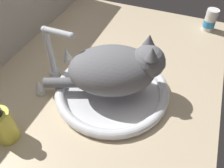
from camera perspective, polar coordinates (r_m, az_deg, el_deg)
name	(u,v)px	position (r cm, az deg, el deg)	size (l,w,h in cm)	color
countertop	(98,96)	(75.86, -3.60, -3.04)	(123.92, 76.35, 3.00)	#CCB793
sink_basin	(112,90)	(73.73, 0.00, -1.41)	(36.93, 36.93, 3.12)	white
faucet	(54,59)	(77.24, -14.40, 6.09)	(20.92, 12.01, 20.00)	silver
cat	(118,69)	(67.47, 1.55, 3.77)	(26.29, 35.90, 17.26)	slate
pill_bottle	(210,21)	(110.39, 23.45, 14.42)	(5.07, 5.07, 9.44)	white
soap_pump_bottle	(2,125)	(66.62, -25.89, -9.27)	(6.13, 6.13, 15.43)	#E5DB4C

